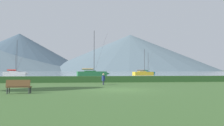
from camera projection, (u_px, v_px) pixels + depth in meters
ground_plane at (120, 90)px, 17.45m from camera, size 1000.00×1000.00×0.00m
harbor_water at (94, 72)px, 153.67m from camera, size 320.00×246.00×0.00m
hedge_line at (109, 79)px, 28.40m from camera, size 80.00×1.20×0.80m
sailboat_slip_0 at (14, 72)px, 92.15m from camera, size 6.70×3.41×8.32m
sailboat_slip_1 at (147, 73)px, 82.34m from camera, size 6.88×3.63×8.35m
sailboat_slip_2 at (15, 73)px, 66.59m from camera, size 7.63×3.29×10.96m
sailboat_slip_3 at (92, 73)px, 57.59m from camera, size 9.11×4.05×12.30m
sailboat_slip_4 at (143, 73)px, 68.15m from camera, size 7.60×3.60×8.18m
park_bench_under_tree at (19, 86)px, 14.68m from camera, size 1.63×0.54×0.95m
person_seated_viewer at (103, 79)px, 23.21m from camera, size 0.36×0.57×1.25m
distant_hill_central_peak at (19, 52)px, 361.67m from camera, size 228.21×228.21×63.34m
distant_hill_east_ridge at (130, 53)px, 381.74m from camera, size 295.01×295.01×64.49m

